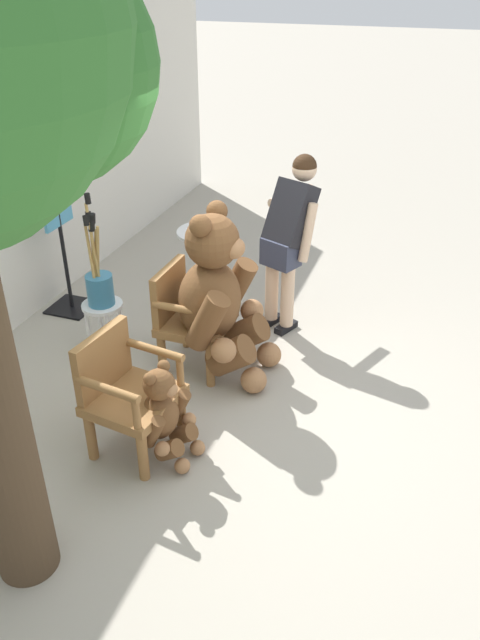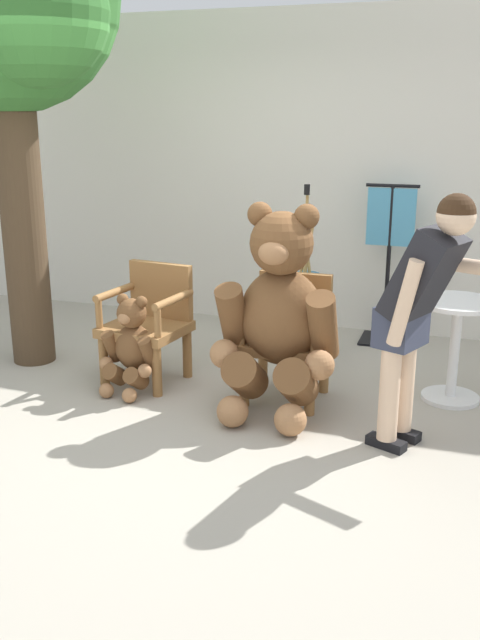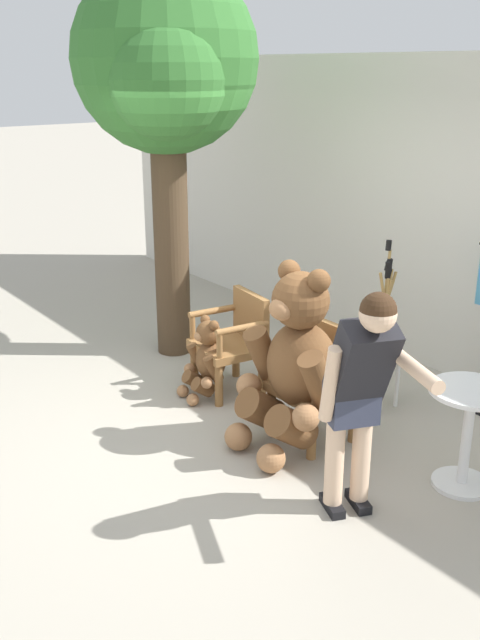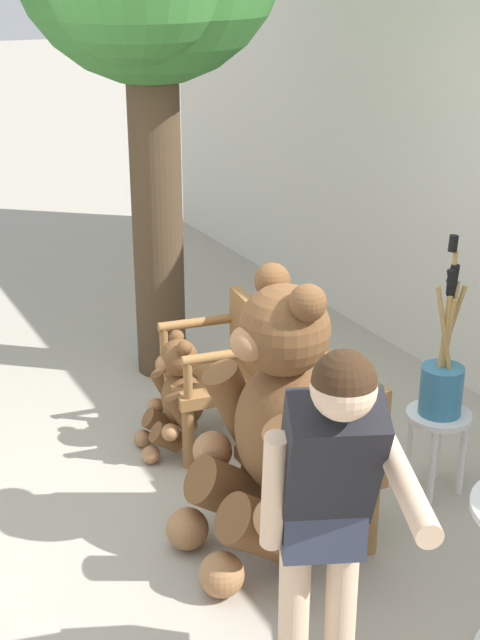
{
  "view_description": "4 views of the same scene",
  "coord_description": "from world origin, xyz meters",
  "px_view_note": "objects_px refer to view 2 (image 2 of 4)",
  "views": [
    {
      "loc": [
        -3.42,
        -1.24,
        2.95
      ],
      "look_at": [
        0.36,
        0.08,
        0.61
      ],
      "focal_mm": 35.0,
      "sensor_mm": 36.0,
      "label": 1
    },
    {
      "loc": [
        1.71,
        -4.01,
        1.97
      ],
      "look_at": [
        0.34,
        0.09,
        0.68
      ],
      "focal_mm": 40.0,
      "sensor_mm": 36.0,
      "label": 2
    },
    {
      "loc": [
        4.03,
        -2.88,
        2.68
      ],
      "look_at": [
        0.09,
        0.17,
        0.9
      ],
      "focal_mm": 40.0,
      "sensor_mm": 36.0,
      "label": 3
    },
    {
      "loc": [
        3.63,
        -1.47,
        2.63
      ],
      "look_at": [
        -0.07,
        0.46,
        0.94
      ],
      "focal_mm": 50.0,
      "sensor_mm": 36.0,
      "label": 4
    }
  ],
  "objects_px": {
    "brush_bucket": "(306,280)",
    "round_side_table": "(455,339)",
    "teddy_bear_small": "(131,345)",
    "white_stool": "(305,318)",
    "wooden_chair_right": "(288,333)",
    "patio_tree": "(9,6)",
    "person_visitor": "(420,302)",
    "wooden_chair_left": "(150,320)",
    "clothing_display_stand": "(388,261)",
    "teddy_bear_large": "(279,313)"
  },
  "relations": [
    {
      "from": "brush_bucket",
      "to": "round_side_table",
      "type": "relative_size",
      "value": 1.32
    },
    {
      "from": "teddy_bear_small",
      "to": "white_stool",
      "type": "bearing_deg",
      "value": 45.72
    },
    {
      "from": "wooden_chair_right",
      "to": "patio_tree",
      "type": "relative_size",
      "value": 0.24
    },
    {
      "from": "white_stool",
      "to": "person_visitor",
      "type": "bearing_deg",
      "value": -53.77
    },
    {
      "from": "teddy_bear_small",
      "to": "person_visitor",
      "type": "height_order",
      "value": "person_visitor"
    },
    {
      "from": "wooden_chair_right",
      "to": "person_visitor",
      "type": "xyz_separation_m",
      "value": [
        0.91,
        -0.56,
        0.45
      ]
    },
    {
      "from": "wooden_chair_right",
      "to": "patio_tree",
      "type": "height_order",
      "value": "patio_tree"
    },
    {
      "from": "patio_tree",
      "to": "wooden_chair_right",
      "type": "bearing_deg",
      "value": -0.81
    },
    {
      "from": "wooden_chair_left",
      "to": "clothing_display_stand",
      "type": "height_order",
      "value": "clothing_display_stand"
    },
    {
      "from": "wooden_chair_left",
      "to": "white_stool",
      "type": "height_order",
      "value": "wooden_chair_left"
    },
    {
      "from": "round_side_table",
      "to": "clothing_display_stand",
      "type": "xyz_separation_m",
      "value": [
        -0.62,
        1.17,
        0.27
      ]
    },
    {
      "from": "wooden_chair_right",
      "to": "white_stool",
      "type": "distance_m",
      "value": 0.77
    },
    {
      "from": "teddy_bear_small",
      "to": "clothing_display_stand",
      "type": "bearing_deg",
      "value": 48.1
    },
    {
      "from": "teddy_bear_large",
      "to": "teddy_bear_small",
      "type": "distance_m",
      "value": 1.12
    },
    {
      "from": "teddy_bear_small",
      "to": "clothing_display_stand",
      "type": "height_order",
      "value": "clothing_display_stand"
    },
    {
      "from": "wooden_chair_right",
      "to": "brush_bucket",
      "type": "distance_m",
      "value": 0.79
    },
    {
      "from": "person_visitor",
      "to": "teddy_bear_large",
      "type": "bearing_deg",
      "value": 161.47
    },
    {
      "from": "wooden_chair_left",
      "to": "clothing_display_stand",
      "type": "xyz_separation_m",
      "value": [
        1.55,
        1.47,
        0.26
      ]
    },
    {
      "from": "brush_bucket",
      "to": "clothing_display_stand",
      "type": "xyz_separation_m",
      "value": [
        0.55,
        0.7,
        0.05
      ]
    },
    {
      "from": "patio_tree",
      "to": "clothing_display_stand",
      "type": "height_order",
      "value": "patio_tree"
    },
    {
      "from": "teddy_bear_small",
      "to": "person_visitor",
      "type": "xyz_separation_m",
      "value": [
        1.98,
        -0.28,
        0.56
      ]
    },
    {
      "from": "teddy_bear_large",
      "to": "patio_tree",
      "type": "xyz_separation_m",
      "value": [
        -2.07,
        0.29,
        1.97
      ]
    },
    {
      "from": "person_visitor",
      "to": "white_stool",
      "type": "bearing_deg",
      "value": 126.23
    },
    {
      "from": "wooden_chair_right",
      "to": "round_side_table",
      "type": "height_order",
      "value": "wooden_chair_right"
    },
    {
      "from": "wooden_chair_right",
      "to": "teddy_bear_large",
      "type": "relative_size",
      "value": 0.62
    },
    {
      "from": "wooden_chair_left",
      "to": "clothing_display_stand",
      "type": "relative_size",
      "value": 0.63
    },
    {
      "from": "person_visitor",
      "to": "white_stool",
      "type": "distance_m",
      "value": 1.73
    },
    {
      "from": "wooden_chair_right",
      "to": "clothing_display_stand",
      "type": "bearing_deg",
      "value": 71.54
    },
    {
      "from": "round_side_table",
      "to": "brush_bucket",
      "type": "bearing_deg",
      "value": 158.03
    },
    {
      "from": "teddy_bear_small",
      "to": "person_visitor",
      "type": "relative_size",
      "value": 0.46
    },
    {
      "from": "round_side_table",
      "to": "clothing_display_stand",
      "type": "distance_m",
      "value": 1.35
    },
    {
      "from": "teddy_bear_small",
      "to": "round_side_table",
      "type": "xyz_separation_m",
      "value": [
        2.18,
        0.57,
        0.1
      ]
    },
    {
      "from": "round_side_table",
      "to": "person_visitor",
      "type": "bearing_deg",
      "value": -103.11
    },
    {
      "from": "white_stool",
      "to": "clothing_display_stand",
      "type": "bearing_deg",
      "value": 51.99
    },
    {
      "from": "person_visitor",
      "to": "round_side_table",
      "type": "xyz_separation_m",
      "value": [
        0.2,
        0.85,
        -0.47
      ]
    },
    {
      "from": "person_visitor",
      "to": "clothing_display_stand",
      "type": "relative_size",
      "value": 1.13
    },
    {
      "from": "wooden_chair_left",
      "to": "person_visitor",
      "type": "distance_m",
      "value": 2.1
    },
    {
      "from": "wooden_chair_left",
      "to": "round_side_table",
      "type": "bearing_deg",
      "value": 7.66
    },
    {
      "from": "wooden_chair_left",
      "to": "brush_bucket",
      "type": "bearing_deg",
      "value": 37.36
    },
    {
      "from": "teddy_bear_small",
      "to": "teddy_bear_large",
      "type": "bearing_deg",
      "value": 1.24
    },
    {
      "from": "teddy_bear_large",
      "to": "brush_bucket",
      "type": "xyz_separation_m",
      "value": [
        -0.06,
        1.02,
        -0.02
      ]
    },
    {
      "from": "person_visitor",
      "to": "white_stool",
      "type": "relative_size",
      "value": 3.34
    },
    {
      "from": "wooden_chair_left",
      "to": "teddy_bear_large",
      "type": "bearing_deg",
      "value": -13.58
    },
    {
      "from": "white_stool",
      "to": "patio_tree",
      "type": "bearing_deg",
      "value": -159.97
    },
    {
      "from": "person_visitor",
      "to": "brush_bucket",
      "type": "height_order",
      "value": "person_visitor"
    },
    {
      "from": "teddy_bear_large",
      "to": "clothing_display_stand",
      "type": "xyz_separation_m",
      "value": [
        0.49,
        1.72,
        0.04
      ]
    },
    {
      "from": "round_side_table",
      "to": "patio_tree",
      "type": "relative_size",
      "value": 0.2
    },
    {
      "from": "person_visitor",
      "to": "wooden_chair_left",
      "type": "bearing_deg",
      "value": 164.1
    },
    {
      "from": "round_side_table",
      "to": "wooden_chair_left",
      "type": "bearing_deg",
      "value": -172.34
    },
    {
      "from": "brush_bucket",
      "to": "clothing_display_stand",
      "type": "relative_size",
      "value": 0.7
    }
  ]
}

